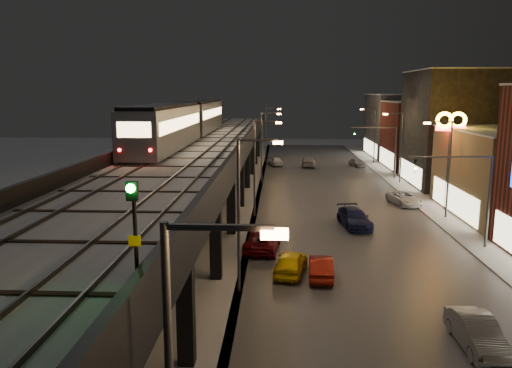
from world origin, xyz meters
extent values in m
cube|color=#46474D|center=(7.50, 35.00, 0.03)|extent=(17.00, 120.00, 0.06)
cube|color=#9FA1A8|center=(17.50, 35.00, 0.07)|extent=(4.00, 120.00, 0.14)
cube|color=#9FA1A8|center=(-6.00, 35.00, 0.03)|extent=(11.00, 120.00, 0.06)
cube|color=black|center=(-6.00, 32.00, 5.80)|extent=(9.00, 100.00, 1.00)
cube|color=black|center=(-9.70, 5.00, 2.65)|extent=(0.70, 0.70, 5.30)
cube|color=black|center=(-2.30, 5.00, 2.65)|extent=(0.70, 0.70, 5.30)
cube|color=black|center=(-6.00, 5.00, 5.15)|extent=(8.00, 0.60, 0.50)
cube|color=black|center=(-9.70, 15.00, 2.65)|extent=(0.70, 0.70, 5.30)
cube|color=black|center=(-2.30, 15.00, 2.65)|extent=(0.70, 0.70, 5.30)
cube|color=black|center=(-6.00, 15.00, 5.15)|extent=(8.00, 0.60, 0.50)
cube|color=black|center=(-9.70, 25.00, 2.65)|extent=(0.70, 0.70, 5.30)
cube|color=black|center=(-2.30, 25.00, 2.65)|extent=(0.70, 0.70, 5.30)
cube|color=black|center=(-6.00, 25.00, 5.15)|extent=(8.00, 0.60, 0.50)
cube|color=black|center=(-9.70, 35.00, 2.65)|extent=(0.70, 0.70, 5.30)
cube|color=black|center=(-2.30, 35.00, 2.65)|extent=(0.70, 0.70, 5.30)
cube|color=black|center=(-6.00, 35.00, 5.15)|extent=(8.00, 0.60, 0.50)
cube|color=black|center=(-9.70, 45.00, 2.65)|extent=(0.70, 0.70, 5.30)
cube|color=black|center=(-2.30, 45.00, 2.65)|extent=(0.70, 0.70, 5.30)
cube|color=black|center=(-6.00, 45.00, 5.15)|extent=(8.00, 0.60, 0.50)
cube|color=black|center=(-9.70, 55.00, 2.65)|extent=(0.70, 0.70, 5.30)
cube|color=black|center=(-2.30, 55.00, 2.65)|extent=(0.70, 0.70, 5.30)
cube|color=black|center=(-6.00, 55.00, 5.15)|extent=(8.00, 0.60, 0.50)
cube|color=black|center=(-9.70, 65.00, 2.65)|extent=(0.70, 0.70, 5.30)
cube|color=black|center=(-2.30, 65.00, 2.65)|extent=(0.70, 0.70, 5.30)
cube|color=black|center=(-6.00, 65.00, 5.15)|extent=(8.00, 0.60, 0.50)
cube|color=black|center=(-9.70, 75.00, 2.65)|extent=(0.70, 0.70, 5.30)
cube|color=black|center=(-2.30, 75.00, 2.65)|extent=(0.70, 0.70, 5.30)
cube|color=black|center=(-6.00, 75.00, 5.15)|extent=(8.00, 0.60, 0.50)
cube|color=#B2B7C1|center=(-6.00, 32.00, 6.38)|extent=(8.40, 100.00, 0.16)
cube|color=#332D28|center=(-9.22, 32.00, 6.54)|extent=(0.08, 98.00, 0.16)
cube|color=#332D28|center=(-7.78, 32.00, 6.54)|extent=(0.08, 98.00, 0.16)
cube|color=#332D28|center=(-4.72, 32.00, 6.54)|extent=(0.08, 98.00, 0.16)
cube|color=#332D28|center=(-3.28, 32.00, 6.54)|extent=(0.08, 98.00, 0.16)
cube|color=black|center=(-6.00, 2.00, 6.49)|extent=(7.80, 0.24, 0.06)
cube|color=black|center=(-6.00, 18.00, 6.49)|extent=(7.80, 0.24, 0.06)
cube|color=black|center=(-6.00, 34.00, 6.49)|extent=(7.80, 0.24, 0.06)
cube|color=black|center=(-6.00, 50.00, 6.49)|extent=(7.80, 0.24, 0.06)
cube|color=black|center=(-6.00, 66.00, 6.49)|extent=(7.80, 0.24, 0.06)
cube|color=black|center=(-1.65, 32.00, 6.85)|extent=(0.30, 100.00, 1.10)
cube|color=black|center=(-10.35, 32.00, 6.85)|extent=(0.30, 100.00, 1.10)
cube|color=beige|center=(17.95, 32.00, 1.60)|extent=(0.10, 12.00, 2.40)
cube|color=black|center=(24.00, 48.00, 7.00)|extent=(12.00, 13.00, 14.00)
cube|color=beige|center=(17.95, 48.00, 1.60)|extent=(0.10, 10.40, 2.40)
cube|color=#B2B7C1|center=(24.00, 48.00, 14.08)|extent=(12.20, 13.20, 0.16)
cube|color=maroon|center=(24.00, 62.00, 5.00)|extent=(12.00, 12.00, 10.00)
cube|color=beige|center=(17.95, 62.00, 1.60)|extent=(0.10, 9.60, 2.40)
cube|color=#B2B7C1|center=(24.00, 62.00, 10.08)|extent=(12.20, 12.20, 0.16)
cube|color=#39393D|center=(24.00, 76.00, 5.50)|extent=(12.00, 16.00, 11.00)
cube|color=beige|center=(17.95, 76.00, 1.60)|extent=(0.10, 12.80, 2.40)
cube|color=#B2B7C1|center=(24.00, 76.00, 11.08)|extent=(12.20, 16.20, 0.16)
cube|color=#38383A|center=(0.40, -5.00, 8.90)|extent=(2.20, 0.12, 0.12)
cube|color=#E28D4D|center=(1.50, -5.00, 8.78)|extent=(0.55, 0.28, 0.18)
cylinder|color=#38383A|center=(-0.70, 13.00, 4.50)|extent=(0.18, 0.18, 9.00)
cube|color=#38383A|center=(0.40, 13.00, 8.90)|extent=(2.20, 0.12, 0.12)
cube|color=#E28D4D|center=(1.50, 13.00, 8.78)|extent=(0.55, 0.28, 0.18)
cylinder|color=#38383A|center=(-0.70, 31.00, 4.50)|extent=(0.18, 0.18, 9.00)
cube|color=#38383A|center=(0.40, 31.00, 8.90)|extent=(2.20, 0.12, 0.12)
cube|color=#E28D4D|center=(1.50, 31.00, 8.78)|extent=(0.55, 0.28, 0.18)
cylinder|color=#38383A|center=(17.00, 31.00, 4.50)|extent=(0.18, 0.18, 9.00)
cube|color=#38383A|center=(15.90, 31.00, 8.90)|extent=(2.20, 0.12, 0.12)
cube|color=#E28D4D|center=(14.80, 31.00, 8.78)|extent=(0.55, 0.28, 0.18)
cylinder|color=#38383A|center=(-0.70, 49.00, 4.50)|extent=(0.18, 0.18, 9.00)
cube|color=#38383A|center=(0.40, 49.00, 8.90)|extent=(2.20, 0.12, 0.12)
cube|color=#E28D4D|center=(1.50, 49.00, 8.78)|extent=(0.55, 0.28, 0.18)
cylinder|color=#38383A|center=(17.00, 49.00, 4.50)|extent=(0.18, 0.18, 9.00)
cube|color=#38383A|center=(15.90, 49.00, 8.90)|extent=(2.20, 0.12, 0.12)
cube|color=#E28D4D|center=(14.80, 49.00, 8.78)|extent=(0.55, 0.28, 0.18)
cylinder|color=#38383A|center=(-0.70, 67.00, 4.50)|extent=(0.18, 0.18, 9.00)
cube|color=#38383A|center=(0.40, 67.00, 8.90)|extent=(2.20, 0.12, 0.12)
cube|color=#E28D4D|center=(1.50, 67.00, 8.78)|extent=(0.55, 0.28, 0.18)
cylinder|color=#38383A|center=(17.00, 67.00, 4.50)|extent=(0.18, 0.18, 9.00)
cube|color=#38383A|center=(15.90, 67.00, 8.90)|extent=(2.20, 0.12, 0.12)
cube|color=#E28D4D|center=(14.80, 67.00, 8.78)|extent=(0.55, 0.28, 0.18)
cylinder|color=#38383A|center=(17.00, 22.00, 3.50)|extent=(0.20, 0.20, 7.00)
cube|color=#38383A|center=(14.00, 22.00, 6.90)|extent=(6.00, 0.12, 0.12)
imported|color=black|center=(11.50, 22.00, 6.40)|extent=(0.20, 0.16, 1.00)
sphere|color=#0CFF26|center=(11.50, 21.85, 6.15)|extent=(0.18, 0.18, 0.18)
cylinder|color=#38383A|center=(17.00, 52.00, 3.50)|extent=(0.20, 0.20, 7.00)
cube|color=#38383A|center=(14.00, 52.00, 6.90)|extent=(6.00, 0.12, 0.12)
imported|color=black|center=(11.50, 52.00, 6.40)|extent=(0.20, 0.16, 1.00)
sphere|color=#0CFF26|center=(11.50, 51.85, 6.15)|extent=(0.18, 0.18, 0.18)
cube|color=gray|center=(-8.50, 29.18, 8.41)|extent=(3.15, 19.02, 3.59)
cube|color=black|center=(-8.50, 29.18, 10.34)|extent=(2.83, 18.47, 0.27)
cube|color=#F9C987|center=(-10.09, 29.18, 8.90)|extent=(0.05, 17.39, 0.98)
cube|color=#F9C987|center=(-6.91, 29.18, 8.90)|extent=(0.05, 17.39, 0.98)
cube|color=gray|center=(-8.50, 49.75, 8.41)|extent=(3.15, 19.02, 3.59)
cube|color=black|center=(-8.50, 49.75, 10.34)|extent=(2.83, 18.47, 0.27)
cube|color=#F9C987|center=(-10.09, 49.75, 8.90)|extent=(0.05, 17.39, 0.98)
cube|color=#F9C987|center=(-6.91, 49.75, 8.90)|extent=(0.05, 17.39, 0.98)
cube|color=#F9C987|center=(-8.50, 19.66, 8.96)|extent=(2.39, 0.05, 1.09)
sphere|color=#FF0C0C|center=(-9.59, 19.64, 7.54)|extent=(0.22, 0.22, 0.22)
sphere|color=#FF0C0C|center=(-7.41, 19.64, 7.54)|extent=(0.22, 0.22, 0.22)
cylinder|color=black|center=(-2.10, -2.30, 7.97)|extent=(0.11, 0.11, 2.70)
cube|color=black|center=(-2.10, -2.42, 9.10)|extent=(0.29, 0.16, 0.50)
sphere|color=#0CFF26|center=(-2.10, -2.54, 9.19)|extent=(0.23, 0.23, 0.23)
cube|color=#F4E500|center=(-2.10, -2.40, 7.79)|extent=(0.32, 0.04, 0.27)
imported|color=#DFB603|center=(2.38, 15.97, 0.75)|extent=(2.55, 4.67, 1.51)
imported|color=maroon|center=(4.24, 15.38, 0.69)|extent=(1.65, 4.24, 1.38)
imported|color=maroon|center=(0.40, 20.68, 0.71)|extent=(2.83, 5.33, 1.43)
imported|color=gray|center=(6.16, 62.83, 0.76)|extent=(2.50, 5.38, 1.52)
imported|color=white|center=(0.92, 63.43, 0.71)|extent=(2.86, 4.50, 1.43)
imported|color=#55565A|center=(10.60, 6.88, 0.74)|extent=(1.64, 4.53, 1.48)
imported|color=white|center=(14.51, 36.35, 0.67)|extent=(3.29, 5.20, 1.34)
imported|color=#161A45|center=(8.12, 27.62, 0.77)|extent=(2.86, 5.57, 1.54)
imported|color=gray|center=(13.69, 63.10, 0.65)|extent=(2.52, 4.09, 1.30)
cylinder|color=#38383A|center=(18.00, 34.27, 3.90)|extent=(0.24, 0.24, 7.80)
cube|color=#FF0C0C|center=(18.00, 34.27, 8.09)|extent=(2.73, 0.25, 0.49)
torus|color=yellow|center=(17.37, 34.27, 8.87)|extent=(1.60, 0.81, 1.58)
torus|color=yellow|center=(18.63, 34.27, 8.87)|extent=(1.60, 0.81, 1.58)
camera|label=1|loc=(1.58, -14.51, 11.55)|focal=35.00mm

